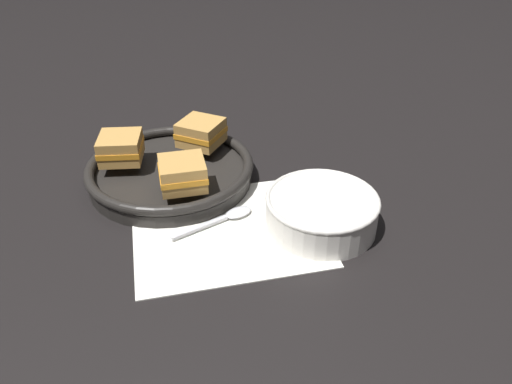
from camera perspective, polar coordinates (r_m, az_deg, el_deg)
ground_plane at (r=0.80m, az=-0.12°, el=-4.32°), size 4.00×4.00×0.00m
napkin at (r=0.80m, az=-3.26°, el=-4.29°), size 0.33×0.29×0.00m
soup_bowl at (r=0.79m, az=7.52°, el=-2.05°), size 0.18×0.18×0.06m
spoon at (r=0.82m, az=-3.22°, el=-2.79°), size 0.15×0.05×0.01m
skillet at (r=0.92m, az=-9.73°, el=2.35°), size 0.30×0.30×0.04m
sandwich_near_left at (r=0.96m, az=-6.31°, el=6.78°), size 0.11×0.11×0.05m
sandwich_near_right at (r=0.93m, az=-15.21°, el=4.91°), size 0.09×0.09×0.05m
sandwich_far_left at (r=0.83m, az=-8.39°, el=2.12°), size 0.09×0.08×0.05m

